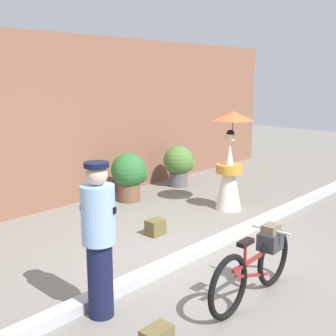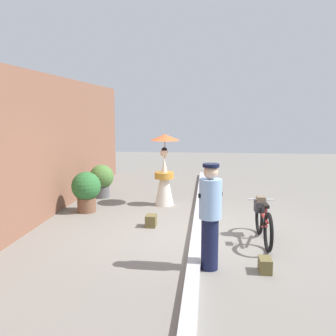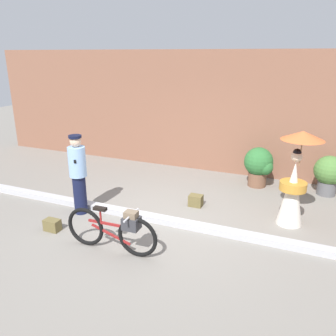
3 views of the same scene
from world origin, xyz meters
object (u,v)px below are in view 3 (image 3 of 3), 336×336
Objects in this scene: backpack_spare at (196,200)px; person_officer at (78,173)px; person_with_parasol at (295,180)px; potted_plant_small at (259,165)px; potted_plant_by_door at (330,173)px; bicycle_near_officer at (115,229)px; backpack_on_pavement at (52,225)px.

person_officer is at bearing -149.73° from backpack_spare.
potted_plant_small is at bearing 116.46° from person_with_parasol.
potted_plant_by_door is at bearing 2.42° from potted_plant_small.
bicycle_near_officer is 1.77m from person_officer.
person_officer is 0.89× the size of person_with_parasol.
backpack_spare is at bearing -145.89° from potted_plant_by_door.
backpack_on_pavement is at bearing -135.82° from backpack_spare.
person_with_parasol is 4.53m from backpack_on_pavement.
potted_plant_small is at bearing 66.36° from bicycle_near_officer.
potted_plant_by_door reaches higher than backpack_on_pavement.
person_with_parasol reaches higher than person_officer.
person_officer reaches higher than bicycle_near_officer.
person_with_parasol reaches higher than backpack_on_pavement.
potted_plant_by_door is at bearing 50.41° from bicycle_near_officer.
backpack_on_pavement is at bearing -141.04° from potted_plant_by_door.
person_with_parasol is at bearing 26.27° from backpack_on_pavement.
person_with_parasol is (2.57, 2.12, 0.49)m from bicycle_near_officer.
person_with_parasol is at bearing -110.78° from potted_plant_by_door.
potted_plant_by_door reaches higher than bicycle_near_officer.
person_with_parasol is (3.97, 1.14, 0.03)m from person_officer.
potted_plant_small reaches higher than potted_plant_by_door.
potted_plant_small is at bearing -177.58° from potted_plant_by_door.
person_officer is 5.74× the size of backpack_spare.
person_with_parasol is 1.98m from potted_plant_by_door.
person_officer is at bearing 87.68° from backpack_on_pavement.
bicycle_near_officer is 1.47m from backpack_on_pavement.
backpack_on_pavement is (-0.03, -0.83, -0.75)m from person_officer.
potted_plant_small is 4.89m from backpack_on_pavement.
backpack_spare is (2.09, 2.03, 0.01)m from backpack_on_pavement.
potted_plant_by_door is 3.25× the size of backpack_spare.
potted_plant_small is (-0.87, 1.75, -0.35)m from person_with_parasol.
person_officer reaches higher than potted_plant_small.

